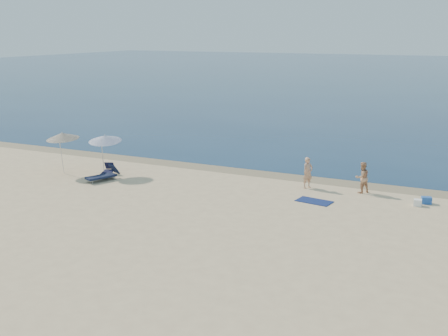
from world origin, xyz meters
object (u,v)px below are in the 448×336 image
(person_right, at_px, (362,177))
(umbrella_near, at_px, (105,138))
(blue_cooler, at_px, (426,200))
(person_left, at_px, (308,173))

(person_right, height_order, umbrella_near, umbrella_near)
(umbrella_near, bearing_deg, person_right, -9.32)
(person_right, distance_m, blue_cooler, 3.22)
(person_right, xyz_separation_m, umbrella_near, (-13.66, -2.39, 1.26))
(person_left, height_order, umbrella_near, umbrella_near)
(blue_cooler, bearing_deg, umbrella_near, 169.94)
(person_right, distance_m, umbrella_near, 13.93)
(person_right, relative_size, blue_cooler, 3.45)
(blue_cooler, distance_m, umbrella_near, 16.98)
(person_right, bearing_deg, blue_cooler, 124.13)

